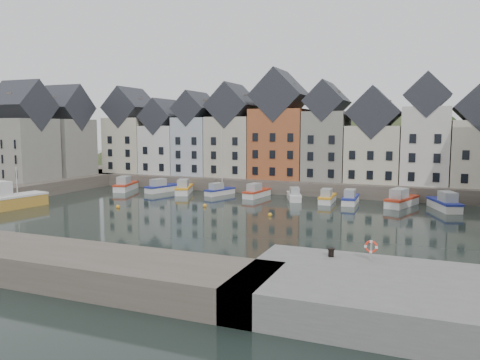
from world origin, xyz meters
The scene contains 20 objects.
ground centered at (0.00, 0.00, 0.00)m, with size 260.00×260.00×0.00m, color black.
far_quay centered at (0.00, 30.00, 1.00)m, with size 90.00×16.00×2.00m, color #524A3F.
near_quay centered at (22.00, -20.00, 1.00)m, with size 18.00×10.00×2.00m, color #60605E.
hillside centered at (0.02, 56.00, -17.96)m, with size 153.60×70.40×64.00m.
far_terrace centered at (3.21, 28.00, 8.88)m, with size 72.37×8.16×17.78m.
left_terrace centered at (-36.00, 13.50, 8.88)m, with size 7.65×17.00×15.69m.
mooring_buoys centered at (-4.00, 5.33, 0.15)m, with size 20.50×5.50×0.50m.
boat_a centered at (-23.30, 17.61, 0.78)m, with size 3.97×7.17×2.63m.
boat_b centered at (-16.72, 18.14, 0.71)m, with size 3.54×6.51×2.39m.
boat_c centered at (-12.52, 17.93, 0.76)m, with size 4.25×6.93×2.55m.
boat_d centered at (-6.76, 18.62, 0.68)m, with size 3.25×5.71×10.43m.
boat_e centered at (-0.64, 18.54, 0.70)m, with size 2.57×6.28×2.34m.
boat_f centered at (5.36, 17.84, 0.62)m, with size 3.52×5.70×2.09m.
boat_g centered at (10.18, 17.46, 0.65)m, with size 2.05×5.79×2.19m.
boat_h centered at (13.31, 17.68, 0.67)m, with size 2.00×5.90×2.24m.
boat_i centered at (19.87, 17.90, 0.80)m, with size 4.27×7.31×2.68m.
boat_j centered at (25.09, 17.19, 0.79)m, with size 4.28×7.22×2.65m.
large_vessel centered at (-26.55, -3.87, 1.31)m, with size 4.53×11.03×5.57m.
mooring_bollard centered at (17.35, -16.71, 2.31)m, with size 0.48×0.48×0.56m.
life_ring_post centered at (19.84, -16.66, 2.86)m, with size 0.80×0.17×1.30m.
Camera 1 is at (22.95, -46.29, 10.32)m, focal length 35.00 mm.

